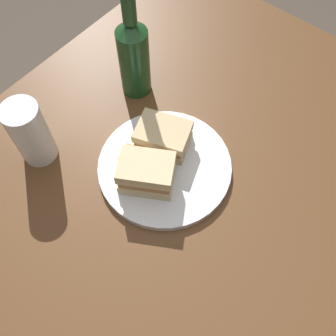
{
  "coord_description": "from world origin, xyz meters",
  "views": [
    {
      "loc": [
        -0.28,
        -0.22,
        1.45
      ],
      "look_at": [
        0.01,
        0.02,
        0.77
      ],
      "focal_mm": 41.37,
      "sensor_mm": 36.0,
      "label": 1
    }
  ],
  "objects_px": {
    "pint_glass": "(32,136)",
    "plate": "(165,167)",
    "cider_bottle": "(134,55)",
    "sandwich_half_left": "(163,137)",
    "sandwich_half_right": "(147,173)"
  },
  "relations": [
    {
      "from": "pint_glass",
      "to": "cider_bottle",
      "type": "distance_m",
      "value": 0.27
    },
    {
      "from": "sandwich_half_left",
      "to": "sandwich_half_right",
      "type": "xyz_separation_m",
      "value": [
        -0.09,
        -0.03,
        0.01
      ]
    },
    {
      "from": "plate",
      "to": "sandwich_half_left",
      "type": "xyz_separation_m",
      "value": [
        0.04,
        0.04,
        0.04
      ]
    },
    {
      "from": "plate",
      "to": "sandwich_half_left",
      "type": "distance_m",
      "value": 0.06
    },
    {
      "from": "sandwich_half_right",
      "to": "cider_bottle",
      "type": "distance_m",
      "value": 0.26
    },
    {
      "from": "plate",
      "to": "cider_bottle",
      "type": "bearing_deg",
      "value": 56.1
    },
    {
      "from": "plate",
      "to": "cider_bottle",
      "type": "xyz_separation_m",
      "value": [
        0.13,
        0.19,
        0.1
      ]
    },
    {
      "from": "pint_glass",
      "to": "plate",
      "type": "bearing_deg",
      "value": -59.17
    },
    {
      "from": "pint_glass",
      "to": "sandwich_half_left",
      "type": "bearing_deg",
      "value": -48.07
    },
    {
      "from": "pint_glass",
      "to": "sandwich_half_right",
      "type": "bearing_deg",
      "value": -69.34
    },
    {
      "from": "plate",
      "to": "cider_bottle",
      "type": "distance_m",
      "value": 0.25
    },
    {
      "from": "sandwich_half_left",
      "to": "sandwich_half_right",
      "type": "relative_size",
      "value": 0.99
    },
    {
      "from": "sandwich_half_right",
      "to": "plate",
      "type": "bearing_deg",
      "value": -2.8
    },
    {
      "from": "sandwich_half_left",
      "to": "cider_bottle",
      "type": "bearing_deg",
      "value": 59.9
    },
    {
      "from": "sandwich_half_right",
      "to": "cider_bottle",
      "type": "height_order",
      "value": "cider_bottle"
    }
  ]
}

